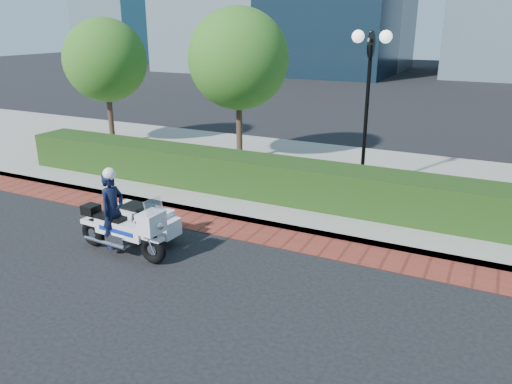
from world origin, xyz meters
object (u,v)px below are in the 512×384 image
at_px(tree_a, 105,60).
at_px(tree_b, 239,59).
at_px(lamppost, 368,87).
at_px(police_motorcycle, 129,220).

relative_size(tree_a, tree_b, 0.94).
distance_m(tree_a, tree_b, 5.50).
distance_m(lamppost, police_motorcycle, 6.94).
height_order(tree_a, police_motorcycle, tree_a).
bearing_deg(lamppost, tree_b, 163.89).
height_order(tree_a, tree_b, tree_b).
bearing_deg(tree_a, police_motorcycle, -46.32).
relative_size(lamppost, tree_b, 0.86).
xyz_separation_m(lamppost, police_motorcycle, (-3.47, -5.53, -2.33)).
bearing_deg(lamppost, tree_a, 172.59).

